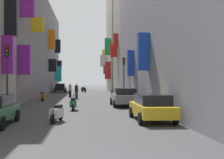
{
  "coord_description": "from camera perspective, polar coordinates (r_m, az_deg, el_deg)",
  "views": [
    {
      "loc": [
        0.49,
        -5.29,
        2.13
      ],
      "look_at": [
        2.67,
        19.56,
        2.13
      ],
      "focal_mm": 49.4,
      "sensor_mm": 36.0,
      "label": 1
    }
  ],
  "objects": [
    {
      "name": "ground_plane",
      "position": [
        35.36,
        -5.81,
        -3.44
      ],
      "size": [
        140.0,
        140.0,
        0.0
      ],
      "primitive_type": "plane",
      "color": "#424244"
    },
    {
      "name": "parked_car_grey",
      "position": [
        24.58,
        2.24,
        -3.18
      ],
      "size": [
        1.96,
        4.29,
        1.44
      ],
      "color": "slate",
      "rests_on": "ground"
    },
    {
      "name": "parked_car_black",
      "position": [
        51.6,
        -9.53,
        -1.51
      ],
      "size": [
        1.88,
        4.24,
        1.44
      ],
      "color": "black",
      "rests_on": "ground"
    },
    {
      "name": "parked_car_yellow",
      "position": [
        16.02,
        7.38,
        -5.01
      ],
      "size": [
        1.85,
        4.38,
        1.38
      ],
      "color": "gold",
      "rests_on": "ground"
    },
    {
      "name": "traffic_light_near_corner",
      "position": [
        21.39,
        -18.84,
        2.27
      ],
      "size": [
        0.26,
        0.34,
        4.38
      ],
      "color": "#2D2D2D",
      "rests_on": "ground"
    },
    {
      "name": "scooter_orange",
      "position": [
        31.28,
        -12.77,
        -3.05
      ],
      "size": [
        0.66,
        1.88,
        1.13
      ],
      "color": "orange",
      "rests_on": "ground"
    },
    {
      "name": "scooter_green",
      "position": [
        21.51,
        -7.18,
        -4.44
      ],
      "size": [
        0.45,
        1.84,
        1.13
      ],
      "color": "#287F3D",
      "rests_on": "ground"
    },
    {
      "name": "building_left_far",
      "position": [
        50.64,
        -14.71,
        5.53
      ],
      "size": [
        7.21,
        31.22,
        14.0
      ],
      "color": "gray",
      "rests_on": "ground"
    },
    {
      "name": "scooter_black",
      "position": [
        51.34,
        -5.27,
        -1.85
      ],
      "size": [
        0.85,
        1.86,
        1.13
      ],
      "color": "black",
      "rests_on": "ground"
    },
    {
      "name": "pedestrian_crossing",
      "position": [
        33.71,
        -6.6,
        -2.2
      ],
      "size": [
        0.51,
        0.51,
        1.67
      ],
      "color": "#353535",
      "rests_on": "ground"
    },
    {
      "name": "building_right_mid_c",
      "position": [
        59.38,
        2.3,
        7.62
      ],
      "size": [
        7.39,
        13.82,
        20.03
      ],
      "color": "#9E9384",
      "rests_on": "ground"
    },
    {
      "name": "scooter_white",
      "position": [
        15.7,
        -10.17,
        -6.1
      ],
      "size": [
        0.66,
        1.74,
        1.13
      ],
      "color": "silver",
      "rests_on": "ground"
    },
    {
      "name": "building_right_mid_a",
      "position": [
        45.22,
        4.69,
        10.03
      ],
      "size": [
        6.91,
        9.97,
        20.01
      ],
      "color": "#9E9384",
      "rests_on": "ground"
    },
    {
      "name": "scooter_red",
      "position": [
        37.46,
        0.15,
        -2.54
      ],
      "size": [
        0.61,
        1.83,
        1.13
      ],
      "color": "red",
      "rests_on": "ground"
    },
    {
      "name": "traffic_light_far_corner",
      "position": [
        32.62,
        2.21,
        1.57
      ],
      "size": [
        0.26,
        0.34,
        4.45
      ],
      "color": "#2D2D2D",
      "rests_on": "ground"
    },
    {
      "name": "pedestrian_near_left",
      "position": [
        37.06,
        -7.76,
        -2.03
      ],
      "size": [
        0.44,
        0.44,
        1.63
      ],
      "color": "black",
      "rests_on": "ground"
    }
  ]
}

